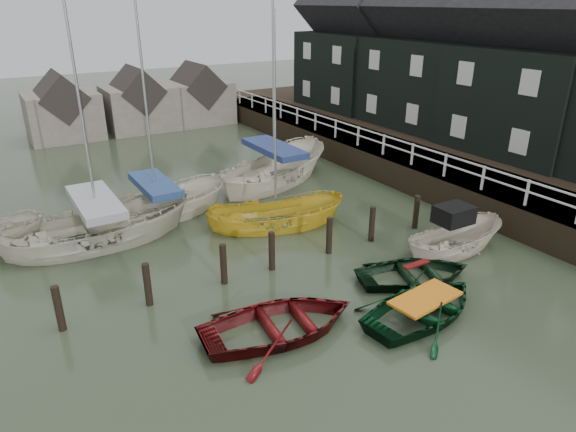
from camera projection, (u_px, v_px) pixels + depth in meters
ground at (353, 299)px, 15.95m from camera, size 120.00×120.00×0.00m
pier at (378, 156)px, 28.08m from camera, size 3.04×32.00×2.70m
land_strip at (448, 154)px, 30.99m from camera, size 14.00×38.00×1.50m
quay_houses at (479, 58)px, 27.72m from camera, size 6.52×28.14×10.01m
mooring_pilings at (274, 256)px, 17.58m from camera, size 13.72×0.22×1.80m
far_sheds at (135, 103)px, 36.09m from camera, size 14.00×4.08×4.39m
rowboat_red at (281, 333)px, 14.33m from camera, size 4.88×3.75×0.94m
rowboat_green at (423, 316)px, 15.11m from camera, size 4.53×3.47×0.87m
rowboat_dkgreen at (414, 280)px, 17.03m from camera, size 4.56×3.86×0.80m
motorboat at (453, 249)px, 18.93m from camera, size 4.36×1.70×2.58m
sailboat_a at (101, 240)px, 19.72m from camera, size 7.24×2.79×12.38m
sailboat_b at (158, 216)px, 21.97m from camera, size 6.50×2.74×10.95m
sailboat_c at (276, 225)px, 21.19m from camera, size 6.08×3.85×9.41m
sailboat_d at (274, 180)px, 26.28m from camera, size 8.19×5.68×11.87m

